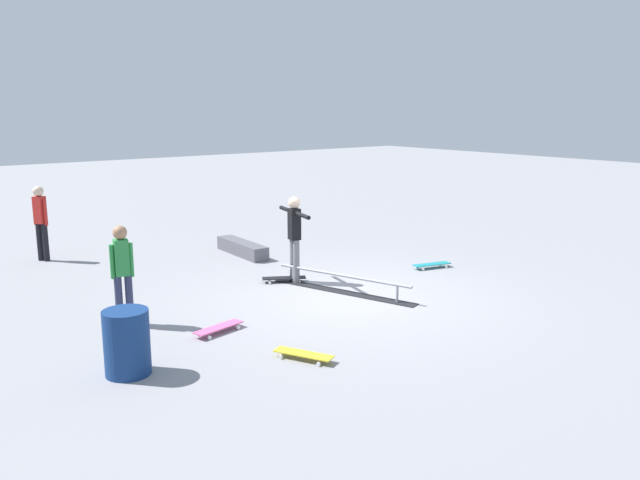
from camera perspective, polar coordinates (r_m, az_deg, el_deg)
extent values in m
plane|color=gray|center=(11.06, 2.53, -5.08)|extent=(60.00, 60.00, 0.00)
cube|color=black|center=(11.35, 1.99, -4.60)|extent=(2.79, 1.08, 0.01)
cylinder|color=gray|center=(10.79, 6.83, -4.74)|extent=(0.04, 0.04, 0.30)
cylinder|color=gray|center=(11.90, -2.37, -3.10)|extent=(0.04, 0.04, 0.30)
cylinder|color=gray|center=(11.27, 2.01, -3.15)|extent=(2.58, 0.85, 0.05)
cube|color=#595960|center=(14.23, -6.88, -0.72)|extent=(1.72, 0.44, 0.29)
cylinder|color=slate|center=(11.97, -2.40, -1.77)|extent=(0.14, 0.14, 0.81)
cylinder|color=slate|center=(11.82, -2.10, -1.93)|extent=(0.14, 0.14, 0.81)
cube|color=black|center=(11.75, -2.28, 1.41)|extent=(0.25, 0.23, 0.57)
sphere|color=beige|center=(11.69, -2.30, 3.31)|extent=(0.22, 0.22, 0.22)
cylinder|color=black|center=(12.05, -2.98, 2.71)|extent=(0.54, 0.19, 0.07)
cylinder|color=black|center=(11.38, -1.55, 2.18)|extent=(0.54, 0.19, 0.07)
cube|color=black|center=(11.98, -3.19, -3.36)|extent=(0.58, 0.79, 0.02)
cylinder|color=white|center=(12.13, -1.95, -3.42)|extent=(0.05, 0.06, 0.05)
cylinder|color=white|center=(11.91, -1.84, -3.70)|extent=(0.05, 0.06, 0.05)
cylinder|color=white|center=(12.09, -4.52, -3.50)|extent=(0.05, 0.06, 0.05)
cylinder|color=white|center=(11.87, -4.46, -3.79)|extent=(0.05, 0.06, 0.05)
cylinder|color=#2D3351|center=(10.02, -17.32, -5.14)|extent=(0.13, 0.13, 0.76)
cylinder|color=#2D3351|center=(10.04, -16.47, -5.06)|extent=(0.13, 0.13, 0.76)
cube|color=#2D8C42|center=(9.87, -17.12, -1.49)|extent=(0.21, 0.23, 0.54)
sphere|color=#A87A56|center=(9.79, -17.25, 0.63)|extent=(0.21, 0.21, 0.21)
cylinder|color=#2D8C42|center=(9.86, -17.87, -1.84)|extent=(0.08, 0.08, 0.51)
cylinder|color=#2D8C42|center=(9.90, -16.34, -1.69)|extent=(0.08, 0.08, 0.51)
cylinder|color=black|center=(14.67, -23.05, -0.19)|extent=(0.16, 0.16, 0.80)
cylinder|color=black|center=(14.78, -23.50, -0.15)|extent=(0.16, 0.16, 0.80)
cube|color=red|center=(14.61, -23.50, 2.45)|extent=(0.27, 0.26, 0.57)
sphere|color=beige|center=(14.56, -23.62, 3.97)|extent=(0.22, 0.22, 0.22)
cylinder|color=red|center=(14.52, -23.08, 2.23)|extent=(0.10, 0.10, 0.53)
cylinder|color=red|center=(14.71, -23.88, 2.28)|extent=(0.10, 0.10, 0.53)
cube|color=#E05993|center=(9.48, -8.94, -7.61)|extent=(0.36, 0.82, 0.02)
cylinder|color=white|center=(9.75, -8.17, -7.37)|extent=(0.04, 0.06, 0.05)
cylinder|color=white|center=(9.59, -7.24, -7.68)|extent=(0.04, 0.06, 0.05)
cylinder|color=white|center=(9.42, -10.65, -8.15)|extent=(0.04, 0.06, 0.05)
cylinder|color=white|center=(9.25, -9.73, -8.49)|extent=(0.04, 0.06, 0.05)
cube|color=teal|center=(13.17, 9.83, -2.12)|extent=(0.39, 0.82, 0.02)
cylinder|color=white|center=(12.94, 9.10, -2.58)|extent=(0.04, 0.06, 0.05)
cylinder|color=white|center=(13.13, 8.56, -2.35)|extent=(0.04, 0.06, 0.05)
cylinder|color=white|center=(13.24, 11.08, -2.33)|extent=(0.04, 0.06, 0.05)
cylinder|color=white|center=(13.42, 10.53, -2.11)|extent=(0.04, 0.06, 0.05)
cube|color=yellow|center=(8.43, -1.47, -10.00)|extent=(0.81, 0.53, 0.02)
cylinder|color=white|center=(8.43, 0.57, -10.38)|extent=(0.06, 0.05, 0.05)
cylinder|color=white|center=(8.24, -0.14, -10.92)|extent=(0.06, 0.05, 0.05)
cylinder|color=white|center=(8.66, -2.73, -9.77)|extent=(0.06, 0.05, 0.05)
cylinder|color=white|center=(8.48, -3.49, -10.27)|extent=(0.06, 0.05, 0.05)
cylinder|color=navy|center=(8.22, -16.68, -8.66)|extent=(0.55, 0.55, 0.81)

